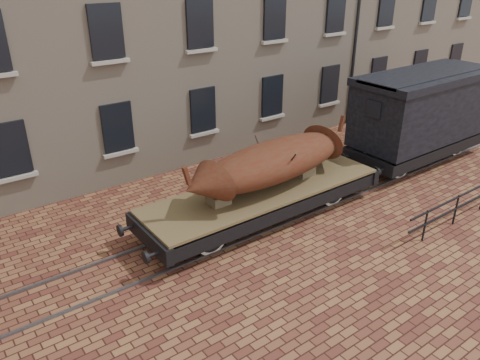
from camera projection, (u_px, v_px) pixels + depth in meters
ground at (262, 218)px, 14.90m from camera, size 90.00×90.00×0.00m
rail_track at (262, 217)px, 14.89m from camera, size 30.00×1.52×0.06m
flatcar_wagon at (264, 194)px, 14.57m from camera, size 8.93×2.42×1.35m
iron_boat at (274, 161)px, 14.33m from camera, size 6.71×2.32×1.60m
goods_van at (423, 107)px, 18.22m from camera, size 7.01×2.55×3.62m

